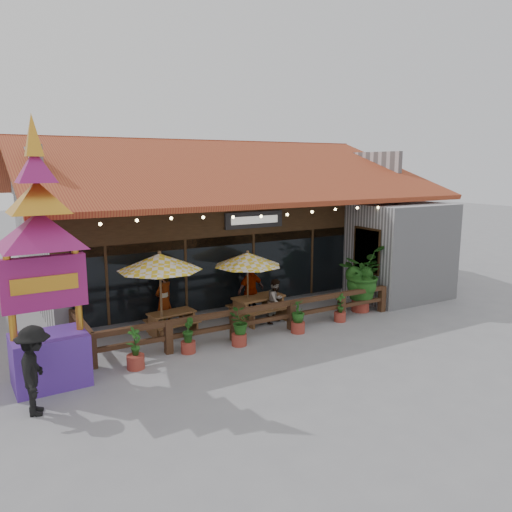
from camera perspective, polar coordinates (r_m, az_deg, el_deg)
ground at (r=16.35m, az=4.50°, el=-7.56°), size 100.00×100.00×0.00m
restaurant_building at (r=21.61m, az=-4.89°, el=2.82°), size 15.50×14.73×6.09m
patio_railing at (r=14.83m, az=-2.10°, el=-6.95°), size 10.00×2.60×0.92m
umbrella_left at (r=14.54m, az=-10.94°, el=-0.70°), size 3.23×3.23×2.62m
umbrella_right at (r=15.95m, az=-0.96°, el=-0.40°), size 2.51×2.51×2.35m
picnic_table_left at (r=15.38m, az=-9.60°, el=-7.09°), size 1.50×1.33×0.67m
picnic_table_right at (r=16.39m, az=0.29°, el=-5.51°), size 1.81×1.60×0.80m
thai_sign_tower at (r=11.96m, az=-23.40°, el=2.05°), size 2.51×2.51×6.56m
tropical_plant at (r=17.58m, az=11.97°, el=-2.06°), size 2.19×2.14×2.30m
diner_a at (r=15.65m, az=-10.48°, el=-4.97°), size 0.81×0.73×1.86m
diner_b at (r=16.09m, az=2.28°, el=-5.16°), size 0.88×0.82×1.44m
diner_c at (r=16.65m, az=-0.61°, el=-3.94°), size 1.14×0.65×1.83m
pedestrian at (r=11.26m, az=-23.98°, el=-11.87°), size 0.93×1.32×1.86m
planter_a at (r=12.99m, az=-13.64°, el=-10.54°), size 0.46×0.44×1.08m
planter_b at (r=13.77m, az=-7.77°, el=-9.18°), size 0.40×0.44×0.97m
planter_c at (r=14.14m, az=-1.95°, el=-7.93°), size 0.83×0.84×1.04m
planter_d at (r=15.25m, az=4.83°, el=-6.95°), size 0.50×0.50×1.03m
planter_e at (r=16.52m, az=9.59°, el=-6.07°), size 0.38×0.38×0.93m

